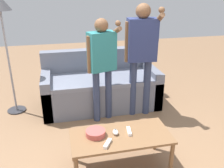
% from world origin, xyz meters
% --- Properties ---
extents(ground_plane, '(12.00, 12.00, 0.00)m').
position_xyz_m(ground_plane, '(0.00, 0.00, 0.00)').
color(ground_plane, brown).
extents(couch, '(1.81, 0.86, 0.86)m').
position_xyz_m(couch, '(-0.07, 1.43, 0.31)').
color(couch, slate).
rests_on(couch, ground).
extents(coffee_table, '(1.04, 0.50, 0.42)m').
position_xyz_m(coffee_table, '(-0.13, -0.13, 0.37)').
color(coffee_table, brown).
rests_on(coffee_table, ground).
extents(snack_bowl, '(0.20, 0.20, 0.06)m').
position_xyz_m(snack_bowl, '(-0.39, -0.08, 0.45)').
color(snack_bowl, '#B24C47').
rests_on(snack_bowl, coffee_table).
extents(game_remote_nunchuk, '(0.06, 0.09, 0.05)m').
position_xyz_m(game_remote_nunchuk, '(-0.18, -0.10, 0.44)').
color(game_remote_nunchuk, white).
rests_on(game_remote_nunchuk, coffee_table).
extents(floor_lamp, '(0.31, 0.31, 1.75)m').
position_xyz_m(floor_lamp, '(-1.41, 1.48, 1.49)').
color(floor_lamp, '#2D2D33').
rests_on(floor_lamp, ground).
extents(player_center, '(0.46, 0.28, 1.46)m').
position_xyz_m(player_center, '(-0.12, 0.94, 0.92)').
color(player_center, '#2D3856').
rests_on(player_center, ground).
extents(player_right, '(0.48, 0.35, 1.63)m').
position_xyz_m(player_right, '(0.45, 0.98, 1.03)').
color(player_right, '#2D3856').
rests_on(player_right, ground).
extents(game_remote_wand_near, '(0.11, 0.14, 0.03)m').
position_xyz_m(game_remote_wand_near, '(-0.30, -0.26, 0.43)').
color(game_remote_wand_near, white).
rests_on(game_remote_wand_near, coffee_table).
extents(game_remote_wand_far, '(0.06, 0.15, 0.03)m').
position_xyz_m(game_remote_wand_far, '(-0.03, -0.10, 0.43)').
color(game_remote_wand_far, white).
rests_on(game_remote_wand_far, coffee_table).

